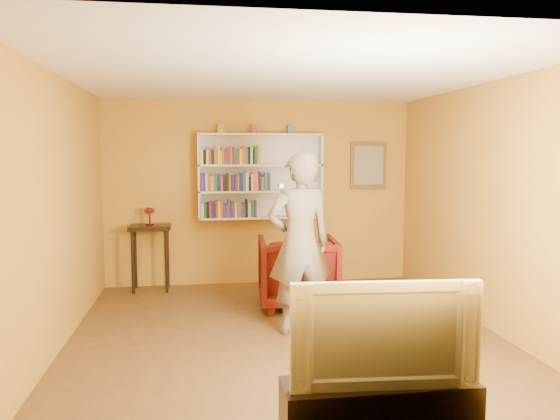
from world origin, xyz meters
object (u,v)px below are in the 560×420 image
at_px(ruby_lustre, 150,212).
at_px(bookshelf, 260,177).
at_px(tv_cabinet, 379,415).
at_px(television, 381,330).
at_px(person, 300,243).
at_px(armchair, 298,272).
at_px(console_table, 150,236).

bearing_deg(ruby_lustre, bookshelf, 5.79).
bearing_deg(bookshelf, tv_cabinet, -86.82).
bearing_deg(television, person, 95.97).
xyz_separation_m(armchair, television, (-0.07, -3.38, 0.35)).
xyz_separation_m(console_table, tv_cabinet, (1.83, -4.50, -0.54)).
bearing_deg(console_table, armchair, -30.42).
xyz_separation_m(ruby_lustre, television, (1.83, -4.50, -0.31)).
relative_size(armchair, person, 0.50).
height_order(bookshelf, tv_cabinet, bookshelf).
bearing_deg(bookshelf, armchair, -75.54).
relative_size(armchair, tv_cabinet, 0.77).
distance_m(person, television, 2.39).
distance_m(bookshelf, console_table, 1.78).
xyz_separation_m(ruby_lustre, armchair, (1.90, -1.12, -0.66)).
relative_size(bookshelf, tv_cabinet, 1.42).
bearing_deg(ruby_lustre, television, -67.84).
bearing_deg(console_table, person, -50.47).
height_order(console_table, armchair, console_table).
relative_size(bookshelf, armchair, 1.84).
bearing_deg(ruby_lustre, tv_cabinet, -67.84).
bearing_deg(tv_cabinet, bookshelf, 93.18).
relative_size(ruby_lustre, tv_cabinet, 0.20).
xyz_separation_m(armchair, person, (-0.16, -1.00, 0.53)).
relative_size(bookshelf, ruby_lustre, 7.18).
bearing_deg(armchair, tv_cabinet, 92.81).
relative_size(ruby_lustre, person, 0.13).
distance_m(person, tv_cabinet, 2.50).
distance_m(bookshelf, person, 2.36).
relative_size(ruby_lustre, armchair, 0.26).
relative_size(person, tv_cabinet, 1.53).
xyz_separation_m(armchair, tv_cabinet, (-0.07, -3.38, -0.22)).
bearing_deg(person, ruby_lustre, -59.30).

